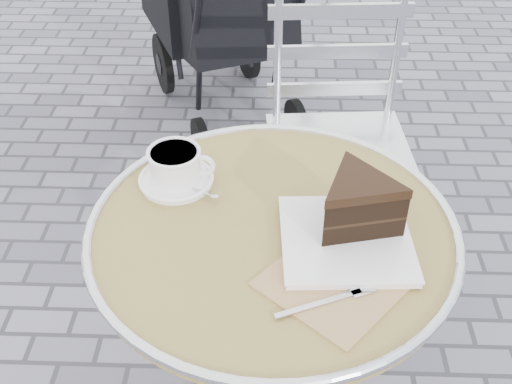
{
  "coord_description": "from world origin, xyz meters",
  "views": [
    {
      "loc": [
        -0.0,
        -0.91,
        1.55
      ],
      "look_at": [
        -0.03,
        0.05,
        0.78
      ],
      "focal_mm": 45.0,
      "sensor_mm": 36.0,
      "label": 1
    }
  ],
  "objects_px": {
    "bistro_chair": "(337,108)",
    "baby_stroller": "(219,10)",
    "cappuccino_set": "(176,169)",
    "cake_plate_set": "(355,213)",
    "cafe_table": "(271,286)"
  },
  "relations": [
    {
      "from": "cake_plate_set",
      "to": "bistro_chair",
      "type": "height_order",
      "value": "bistro_chair"
    },
    {
      "from": "cafe_table",
      "to": "cappuccino_set",
      "type": "distance_m",
      "value": 0.31
    },
    {
      "from": "bistro_chair",
      "to": "baby_stroller",
      "type": "relative_size",
      "value": 0.84
    },
    {
      "from": "cake_plate_set",
      "to": "cappuccino_set",
      "type": "bearing_deg",
      "value": 153.37
    },
    {
      "from": "cappuccino_set",
      "to": "bistro_chair",
      "type": "relative_size",
      "value": 0.18
    },
    {
      "from": "cake_plate_set",
      "to": "baby_stroller",
      "type": "height_order",
      "value": "baby_stroller"
    },
    {
      "from": "cafe_table",
      "to": "cake_plate_set",
      "type": "relative_size",
      "value": 1.88
    },
    {
      "from": "cappuccino_set",
      "to": "cake_plate_set",
      "type": "bearing_deg",
      "value": -23.84
    },
    {
      "from": "cafe_table",
      "to": "cappuccino_set",
      "type": "xyz_separation_m",
      "value": [
        -0.2,
        0.13,
        0.2
      ]
    },
    {
      "from": "baby_stroller",
      "to": "bistro_chair",
      "type": "bearing_deg",
      "value": -87.9
    },
    {
      "from": "cappuccino_set",
      "to": "cake_plate_set",
      "type": "relative_size",
      "value": 0.42
    },
    {
      "from": "cafe_table",
      "to": "baby_stroller",
      "type": "height_order",
      "value": "baby_stroller"
    },
    {
      "from": "cappuccino_set",
      "to": "baby_stroller",
      "type": "distance_m",
      "value": 1.55
    },
    {
      "from": "cappuccino_set",
      "to": "bistro_chair",
      "type": "xyz_separation_m",
      "value": [
        0.38,
        0.59,
        -0.2
      ]
    },
    {
      "from": "cafe_table",
      "to": "baby_stroller",
      "type": "distance_m",
      "value": 1.68
    }
  ]
}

